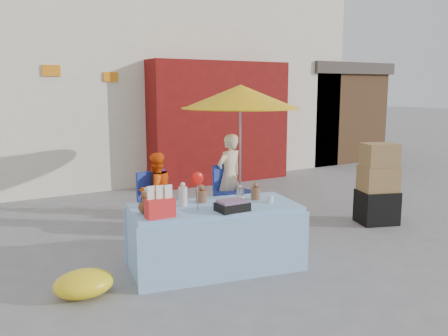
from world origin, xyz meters
TOP-DOWN VIEW (x-y plane):
  - ground at (0.00, 0.00)m, footprint 80.00×80.00m
  - backdrop at (0.52, 7.52)m, footprint 14.00×8.00m
  - market_table at (-0.43, -0.17)m, footprint 2.05×1.24m
  - chair_left at (-0.40, 1.49)m, footprint 0.58×0.57m
  - chair_right at (0.85, 1.49)m, footprint 0.58×0.57m
  - vendor_orange at (-0.39, 1.62)m, footprint 0.63×0.54m
  - vendor_beige at (0.86, 1.62)m, footprint 0.55×0.43m
  - umbrella at (1.16, 1.77)m, footprint 1.90×1.90m
  - box_stack at (2.59, 0.15)m, footprint 0.67×0.61m
  - tarp_bundle at (-1.92, -0.17)m, footprint 0.73×0.66m

SIDE VIEW (x-z plane):
  - ground at x=0.00m, z-range 0.00..0.00m
  - tarp_bundle at x=-1.92m, z-range 0.00..0.27m
  - chair_left at x=-0.40m, z-range -0.17..0.68m
  - chair_right at x=0.85m, z-range -0.17..0.68m
  - market_table at x=-0.43m, z-range -0.20..0.96m
  - vendor_orange at x=-0.39m, z-range 0.00..1.12m
  - box_stack at x=2.59m, z-range -0.05..1.18m
  - vendor_beige at x=0.86m, z-range 0.00..1.33m
  - umbrella at x=1.16m, z-range 0.85..2.94m
  - backdrop at x=0.52m, z-range -0.80..7.00m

